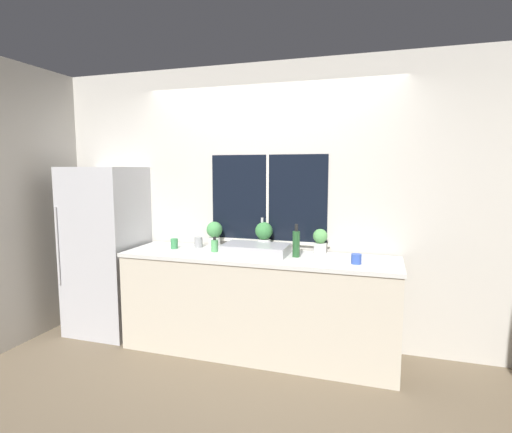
{
  "coord_description": "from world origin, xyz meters",
  "views": [
    {
      "loc": [
        1.05,
        -3.07,
        1.69
      ],
      "look_at": [
        -0.01,
        0.31,
        1.27
      ],
      "focal_mm": 28.0,
      "sensor_mm": 36.0,
      "label": 1
    }
  ],
  "objects_px": {
    "potted_plant_center": "(264,234)",
    "bottle_tall": "(296,243)",
    "potted_plant_right": "(320,240)",
    "soap_bottle": "(215,245)",
    "sink": "(256,249)",
    "refrigerator": "(108,250)",
    "mug_green": "(174,244)",
    "mug_blue": "(356,259)",
    "mug_grey": "(198,242)",
    "potted_plant_left": "(214,233)"
  },
  "relations": [
    {
      "from": "soap_bottle",
      "to": "mug_grey",
      "type": "distance_m",
      "value": 0.28
    },
    {
      "from": "refrigerator",
      "to": "mug_green",
      "type": "height_order",
      "value": "refrigerator"
    },
    {
      "from": "potted_plant_right",
      "to": "mug_grey",
      "type": "distance_m",
      "value": 1.2
    },
    {
      "from": "refrigerator",
      "to": "bottle_tall",
      "type": "bearing_deg",
      "value": -0.69
    },
    {
      "from": "potted_plant_right",
      "to": "bottle_tall",
      "type": "relative_size",
      "value": 0.77
    },
    {
      "from": "refrigerator",
      "to": "soap_bottle",
      "type": "height_order",
      "value": "refrigerator"
    },
    {
      "from": "mug_blue",
      "to": "potted_plant_center",
      "type": "bearing_deg",
      "value": 159.86
    },
    {
      "from": "bottle_tall",
      "to": "mug_green",
      "type": "relative_size",
      "value": 3.0
    },
    {
      "from": "mug_green",
      "to": "mug_blue",
      "type": "height_order",
      "value": "mug_green"
    },
    {
      "from": "potted_plant_center",
      "to": "soap_bottle",
      "type": "relative_size",
      "value": 1.89
    },
    {
      "from": "mug_green",
      "to": "mug_blue",
      "type": "relative_size",
      "value": 1.16
    },
    {
      "from": "refrigerator",
      "to": "bottle_tall",
      "type": "height_order",
      "value": "refrigerator"
    },
    {
      "from": "refrigerator",
      "to": "soap_bottle",
      "type": "xyz_separation_m",
      "value": [
        1.22,
        -0.03,
        0.12
      ]
    },
    {
      "from": "soap_bottle",
      "to": "bottle_tall",
      "type": "bearing_deg",
      "value": 0.4
    },
    {
      "from": "refrigerator",
      "to": "potted_plant_left",
      "type": "relative_size",
      "value": 6.78
    },
    {
      "from": "potted_plant_left",
      "to": "bottle_tall",
      "type": "distance_m",
      "value": 0.9
    },
    {
      "from": "potted_plant_center",
      "to": "potted_plant_left",
      "type": "bearing_deg",
      "value": 180.0
    },
    {
      "from": "refrigerator",
      "to": "sink",
      "type": "bearing_deg",
      "value": -0.54
    },
    {
      "from": "mug_green",
      "to": "mug_grey",
      "type": "bearing_deg",
      "value": 32.39
    },
    {
      "from": "sink",
      "to": "bottle_tall",
      "type": "height_order",
      "value": "sink"
    },
    {
      "from": "mug_grey",
      "to": "mug_blue",
      "type": "height_order",
      "value": "mug_grey"
    },
    {
      "from": "sink",
      "to": "soap_bottle",
      "type": "xyz_separation_m",
      "value": [
        -0.4,
        -0.01,
        0.01
      ]
    },
    {
      "from": "potted_plant_left",
      "to": "soap_bottle",
      "type": "distance_m",
      "value": 0.26
    },
    {
      "from": "refrigerator",
      "to": "soap_bottle",
      "type": "distance_m",
      "value": 1.23
    },
    {
      "from": "potted_plant_left",
      "to": "potted_plant_center",
      "type": "bearing_deg",
      "value": 0.0
    },
    {
      "from": "potted_plant_center",
      "to": "soap_bottle",
      "type": "height_order",
      "value": "potted_plant_center"
    },
    {
      "from": "mug_grey",
      "to": "bottle_tall",
      "type": "bearing_deg",
      "value": -7.91
    },
    {
      "from": "bottle_tall",
      "to": "mug_blue",
      "type": "height_order",
      "value": "bottle_tall"
    },
    {
      "from": "mug_green",
      "to": "mug_grey",
      "type": "distance_m",
      "value": 0.24
    },
    {
      "from": "mug_blue",
      "to": "mug_green",
      "type": "bearing_deg",
      "value": 175.97
    },
    {
      "from": "potted_plant_center",
      "to": "bottle_tall",
      "type": "bearing_deg",
      "value": -31.01
    },
    {
      "from": "refrigerator",
      "to": "potted_plant_left",
      "type": "xyz_separation_m",
      "value": [
        1.13,
        0.19,
        0.21
      ]
    },
    {
      "from": "potted_plant_right",
      "to": "soap_bottle",
      "type": "relative_size",
      "value": 1.6
    },
    {
      "from": "potted_plant_right",
      "to": "mug_green",
      "type": "distance_m",
      "value": 1.41
    },
    {
      "from": "potted_plant_center",
      "to": "mug_green",
      "type": "height_order",
      "value": "potted_plant_center"
    },
    {
      "from": "mug_green",
      "to": "soap_bottle",
      "type": "bearing_deg",
      "value": -2.6
    },
    {
      "from": "potted_plant_left",
      "to": "potted_plant_right",
      "type": "height_order",
      "value": "potted_plant_left"
    },
    {
      "from": "potted_plant_left",
      "to": "potted_plant_center",
      "type": "height_order",
      "value": "potted_plant_center"
    },
    {
      "from": "refrigerator",
      "to": "potted_plant_right",
      "type": "xyz_separation_m",
      "value": [
        2.18,
        0.19,
        0.18
      ]
    },
    {
      "from": "potted_plant_left",
      "to": "mug_grey",
      "type": "height_order",
      "value": "potted_plant_left"
    },
    {
      "from": "potted_plant_left",
      "to": "mug_green",
      "type": "height_order",
      "value": "potted_plant_left"
    },
    {
      "from": "soap_bottle",
      "to": "mug_blue",
      "type": "relative_size",
      "value": 1.69
    },
    {
      "from": "mug_blue",
      "to": "potted_plant_right",
      "type": "bearing_deg",
      "value": 136.73
    },
    {
      "from": "mug_grey",
      "to": "soap_bottle",
      "type": "bearing_deg",
      "value": -31.71
    },
    {
      "from": "sink",
      "to": "mug_blue",
      "type": "relative_size",
      "value": 7.05
    },
    {
      "from": "potted_plant_right",
      "to": "potted_plant_left",
      "type": "bearing_deg",
      "value": 180.0
    },
    {
      "from": "refrigerator",
      "to": "potted_plant_right",
      "type": "height_order",
      "value": "refrigerator"
    },
    {
      "from": "sink",
      "to": "potted_plant_left",
      "type": "xyz_separation_m",
      "value": [
        -0.5,
        0.21,
        0.1
      ]
    },
    {
      "from": "refrigerator",
      "to": "bottle_tall",
      "type": "relative_size",
      "value": 5.85
    },
    {
      "from": "potted_plant_left",
      "to": "mug_green",
      "type": "xyz_separation_m",
      "value": [
        -0.34,
        -0.2,
        -0.09
      ]
    }
  ]
}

